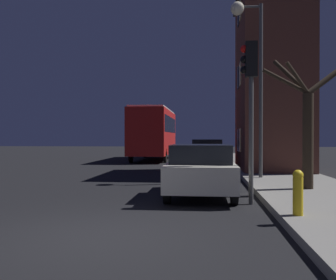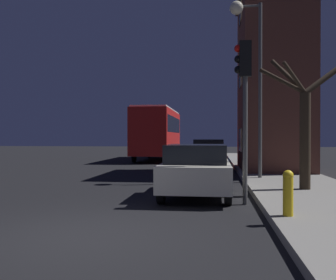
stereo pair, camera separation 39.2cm
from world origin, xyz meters
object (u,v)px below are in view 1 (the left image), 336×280
Objects in this scene: bare_tree at (306,122)px; fire_hydrant at (298,191)px; car_far_lane at (204,150)px; bus at (154,130)px; streetlamp at (248,46)px; traffic_light at (250,88)px; car_near_lane at (201,169)px; car_mid_lane at (207,154)px.

bare_tree is 4.47× the size of fire_hydrant.
fire_hydrant is at bearing -84.72° from car_far_lane.
bus is 2.08× the size of car_far_lane.
streetlamp reaches higher than bare_tree.
streetlamp reaches higher than traffic_light.
traffic_light reaches higher than car_near_lane.
streetlamp reaches higher than car_near_lane.
fire_hydrant is at bearing -74.40° from bus.
streetlamp is 14.05m from car_far_lane.
car_far_lane is at bearing 100.74° from bare_tree.
streetlamp is 1.55× the size of car_far_lane.
bare_tree is at bearing -79.26° from car_far_lane.
car_mid_lane is 7.87m from car_far_lane.
car_near_lane is 4.42× the size of fire_hydrant.
car_mid_lane is at bearing 106.23° from streetlamp.
car_far_lane is 20.34m from fire_hydrant.
streetlamp is 1.63× the size of traffic_light.
car_mid_lane is at bearing 97.93° from fire_hydrant.
car_mid_lane is at bearing -88.93° from car_far_lane.
bus reaches higher than car_near_lane.
fire_hydrant is (5.66, -20.27, -1.59)m from bus.
streetlamp is 7.09m from car_mid_lane.
traffic_light is 1.03× the size of bare_tree.
fire_hydrant is (1.73, -12.38, -0.18)m from car_mid_lane.
streetlamp reaches higher than bus.
car_near_lane is 16.99m from car_far_lane.
streetlamp reaches higher than fire_hydrant.
bare_tree reaches higher than car_mid_lane.
car_near_lane is at bearing -90.28° from car_far_lane.
bare_tree reaches higher than car_far_lane.
traffic_light reaches higher than car_far_lane.
fire_hydrant is (1.87, -20.25, -0.10)m from car_far_lane.
streetlamp is at bearing -67.46° from bus.
traffic_light reaches higher than car_mid_lane.
car_far_lane is (-1.18, 18.13, -2.24)m from traffic_light.
streetlamp is 8.40m from fire_hydrant.
bare_tree is at bearing 13.79° from car_near_lane.
bus is at bearing 105.31° from traffic_light.
bus is 10.11× the size of fire_hydrant.
car_mid_lane reaches higher than fire_hydrant.
traffic_light is 18.83m from bus.
bare_tree is at bearing -65.45° from streetlamp.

